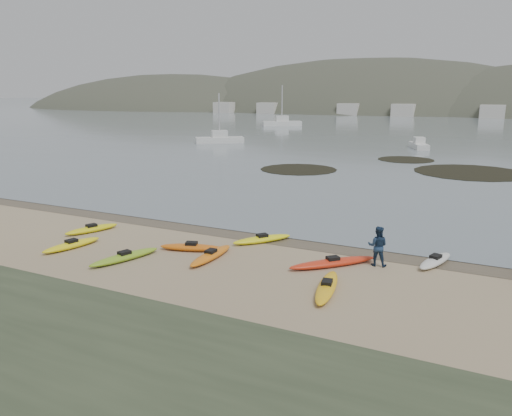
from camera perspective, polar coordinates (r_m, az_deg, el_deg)
The scene contains 8 objects.
ground at distance 27.90m, azimuth 0.00°, elevation -3.00°, with size 600.00×600.00×0.00m, color tan.
wet_sand at distance 27.64m, azimuth -0.28°, elevation -3.15°, with size 60.00×60.00×0.00m, color brown.
water at distance 324.29m, azimuth 24.88°, elevation 10.55°, with size 1200.00×1200.00×0.00m, color slate.
kayaks at distance 24.18m, azimuth -3.74°, elevation -5.17°, with size 19.80×9.34×0.34m.
person_east at distance 23.35m, azimuth 13.74°, elevation -4.25°, with size 0.90×0.70×1.85m, color navy.
kelp_mats at distance 53.83m, azimuth 17.13°, elevation 4.28°, with size 25.23×19.69×0.04m.
moored_boats at distance 101.99m, azimuth 17.06°, elevation 8.49°, with size 84.62×67.80×1.27m.
far_town at distance 169.18m, azimuth 24.92°, elevation 9.96°, with size 199.00×5.00×4.00m.
Camera 1 is at (11.98, -23.97, 7.74)m, focal length 35.00 mm.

